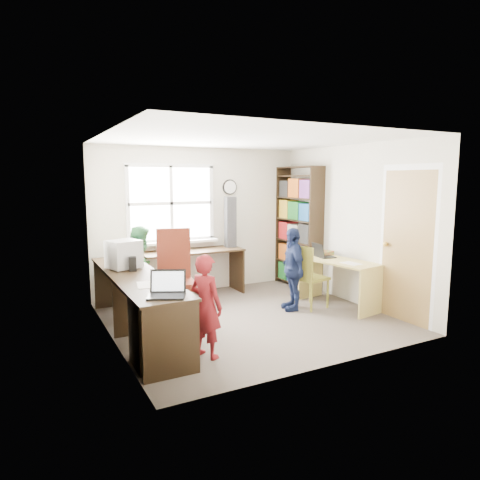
{
  "coord_description": "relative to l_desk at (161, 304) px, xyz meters",
  "views": [
    {
      "loc": [
        -2.72,
        -4.93,
        1.88
      ],
      "look_at": [
        0.0,
        0.25,
        1.05
      ],
      "focal_mm": 32.0,
      "sensor_mm": 36.0,
      "label": 1
    }
  ],
  "objects": [
    {
      "name": "right_desk",
      "position": [
        2.78,
        0.17,
        0.05
      ],
      "size": [
        0.73,
        1.27,
        0.7
      ],
      "rotation": [
        0.0,
        0.0,
        0.15
      ],
      "color": "#D3C069",
      "rests_on": "ground"
    },
    {
      "name": "potted_plant",
      "position": [
        0.62,
        1.76,
        0.43
      ],
      "size": [
        0.17,
        0.15,
        0.28
      ],
      "primitive_type": "imported",
      "rotation": [
        0.0,
        0.0,
        0.16
      ],
      "color": "#2F773B",
      "rests_on": "l_desk"
    },
    {
      "name": "crt_monitor",
      "position": [
        -0.23,
        0.79,
        0.48
      ],
      "size": [
        0.46,
        0.43,
        0.37
      ],
      "rotation": [
        0.0,
        0.0,
        0.31
      ],
      "color": "#A9AAAE",
      "rests_on": "l_desk"
    },
    {
      "name": "laptop_right",
      "position": [
        2.71,
        0.5,
        0.29
      ],
      "size": [
        0.3,
        0.35,
        0.22
      ],
      "rotation": [
        0.0,
        0.0,
        1.45
      ],
      "color": "black",
      "rests_on": "right_desk"
    },
    {
      "name": "game_box",
      "position": [
        2.83,
        0.68,
        0.27
      ],
      "size": [
        0.38,
        0.38,
        0.06
      ],
      "rotation": [
        0.0,
        0.0,
        0.28
      ],
      "color": "red",
      "rests_on": "right_desk"
    },
    {
      "name": "speaker_a",
      "position": [
        -0.17,
        0.59,
        0.38
      ],
      "size": [
        0.11,
        0.11,
        0.18
      ],
      "rotation": [
        0.0,
        0.0,
        -0.21
      ],
      "color": "black",
      "rests_on": "l_desk"
    },
    {
      "name": "person_green",
      "position": [
        0.12,
        1.28,
        0.16
      ],
      "size": [
        0.7,
        0.75,
        1.23
      ],
      "primitive_type": "imported",
      "rotation": [
        0.0,
        0.0,
        1.05
      ],
      "color": "#307A41",
      "rests_on": "ground"
    },
    {
      "name": "person_navy",
      "position": [
        2.07,
        0.36,
        0.14
      ],
      "size": [
        0.47,
        0.75,
        1.2
      ],
      "primitive_type": "imported",
      "rotation": [
        0.0,
        0.0,
        -1.83
      ],
      "color": "#141D3E",
      "rests_on": "ground"
    },
    {
      "name": "wooden_chair",
      "position": [
        2.3,
        0.3,
        0.05
      ],
      "size": [
        0.47,
        0.47,
        0.93
      ],
      "rotation": [
        0.0,
        0.0,
        0.17
      ],
      "color": "olive",
      "rests_on": "ground"
    },
    {
      "name": "bookshelf",
      "position": [
        2.96,
        1.47,
        0.55
      ],
      "size": [
        0.3,
        1.02,
        2.1
      ],
      "color": "black",
      "rests_on": "ground"
    },
    {
      "name": "person_red",
      "position": [
        0.3,
        -0.62,
        0.1
      ],
      "size": [
        0.42,
        0.48,
        1.11
      ],
      "primitive_type": "imported",
      "rotation": [
        0.0,
        0.0,
        2.04
      ],
      "color": "maroon",
      "rests_on": "ground"
    },
    {
      "name": "paper_a",
      "position": [
        -0.2,
        -0.19,
        0.3
      ],
      "size": [
        0.29,
        0.36,
        0.0
      ],
      "rotation": [
        0.0,
        0.0,
        -0.2
      ],
      "color": "white",
      "rests_on": "l_desk"
    },
    {
      "name": "laptop_left",
      "position": [
        -0.15,
        -0.7,
        0.35
      ],
      "size": [
        0.45,
        0.42,
        0.24
      ],
      "rotation": [
        0.0,
        0.0,
        -0.45
      ],
      "color": "black",
      "rests_on": "l_desk"
    },
    {
      "name": "swivel_chair",
      "position": [
        0.41,
        0.68,
        0.07
      ],
      "size": [
        0.68,
        0.68,
        1.23
      ],
      "rotation": [
        0.0,
        0.0,
        -0.22
      ],
      "color": "black",
      "rests_on": "ground"
    },
    {
      "name": "l_desk",
      "position": [
        0.0,
        0.0,
        0.0
      ],
      "size": [
        2.38,
        2.95,
        0.75
      ],
      "color": "black",
      "rests_on": "ground"
    },
    {
      "name": "room",
      "position": [
        1.32,
        0.38,
        0.76
      ],
      "size": [
        3.64,
        3.44,
        2.44
      ],
      "color": "#4A413A",
      "rests_on": "ground"
    },
    {
      "name": "cd_tower",
      "position": [
        1.75,
        1.73,
        0.72
      ],
      "size": [
        0.18,
        0.16,
        0.85
      ],
      "rotation": [
        0.0,
        0.0,
        -0.09
      ],
      "color": "black",
      "rests_on": "l_desk"
    },
    {
      "name": "speaker_b",
      "position": [
        -0.17,
        1.04,
        0.39
      ],
      "size": [
        0.1,
        0.1,
        0.19
      ],
      "rotation": [
        0.0,
        0.0,
        0.07
      ],
      "color": "black",
      "rests_on": "l_desk"
    },
    {
      "name": "paper_b",
      "position": [
        2.76,
        -0.1,
        0.24
      ],
      "size": [
        0.22,
        0.29,
        0.0
      ],
      "rotation": [
        0.0,
        0.0,
        0.1
      ],
      "color": "white",
      "rests_on": "right_desk"
    }
  ]
}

